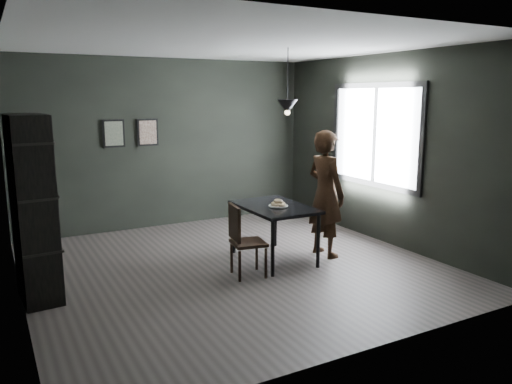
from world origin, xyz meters
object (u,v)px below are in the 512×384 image
woman (326,194)px  white_plate (278,206)px  shelf_unit (34,210)px  wood_chair (242,236)px  pendant_lamp (287,106)px  cafe_table (274,211)px

woman → white_plate: bearing=77.7°
shelf_unit → wood_chair: bearing=-14.8°
wood_chair → shelf_unit: 2.35m
white_plate → pendant_lamp: pendant_lamp is taller
white_plate → woman: woman is taller
wood_chair → pendant_lamp: size_ratio=1.04×
white_plate → shelf_unit: 2.95m
wood_chair → shelf_unit: size_ratio=0.45×
woman → wood_chair: woman is taller
pendant_lamp → cafe_table: bearing=-158.2°
woman → shelf_unit: shelf_unit is taller
cafe_table → pendant_lamp: 1.41m
cafe_table → pendant_lamp: size_ratio=1.39×
cafe_table → shelf_unit: (-2.92, 0.07, 0.33)m
pendant_lamp → white_plate: bearing=-142.2°
white_plate → pendant_lamp: bearing=37.8°
woman → cafe_table: bearing=71.3°
woman → wood_chair: (-1.39, -0.20, -0.36)m
cafe_table → wood_chair: wood_chair is taller
cafe_table → wood_chair: bearing=-151.7°
white_plate → wood_chair: bearing=-158.1°
woman → pendant_lamp: bearing=55.1°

